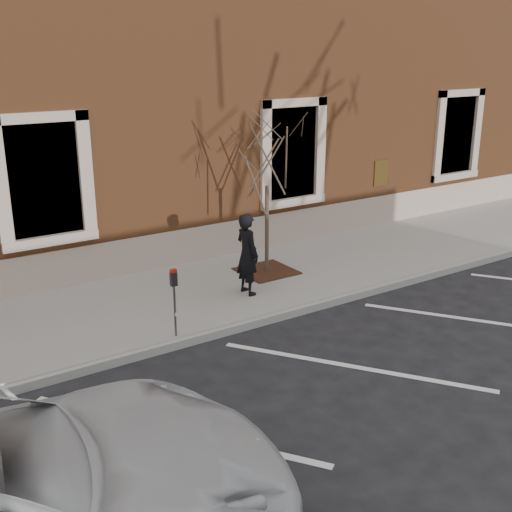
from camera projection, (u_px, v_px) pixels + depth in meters
ground at (274, 320)px, 11.96m from camera, size 120.00×120.00×0.00m
sidewalk_near at (225, 288)px, 13.33m from camera, size 40.00×3.50×0.15m
curb_near at (275, 317)px, 11.90m from camera, size 40.00×0.12×0.15m
parking_stripes at (353, 367)px, 10.22m from camera, size 28.00×4.40×0.01m
building_civic at (106, 81)px, 16.84m from camera, size 40.00×8.62×8.00m
man at (247, 254)px, 12.63m from camera, size 0.42×0.61×1.65m
parking_meter at (174, 290)px, 10.71m from camera, size 0.11×0.08×1.21m
tree_grate at (267, 271)px, 14.10m from camera, size 1.13×1.13×0.03m
sapling at (267, 161)px, 13.34m from camera, size 2.09×2.09×3.48m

